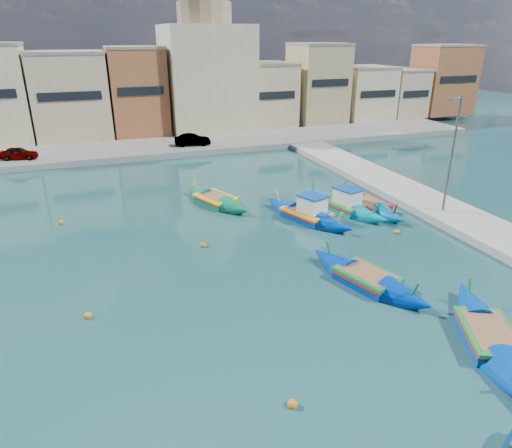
{
  "coord_description": "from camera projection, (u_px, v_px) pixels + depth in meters",
  "views": [
    {
      "loc": [
        -4.34,
        -16.81,
        11.52
      ],
      "look_at": [
        4.0,
        6.0,
        1.4
      ],
      "focal_mm": 32.0,
      "sensor_mm": 36.0,
      "label": 1
    }
  ],
  "objects": [
    {
      "name": "north_townhouses",
      "position": [
        182.0,
        93.0,
        54.7
      ],
      "size": [
        83.2,
        7.87,
        10.19
      ],
      "color": "tan",
      "rests_on": "ground"
    },
    {
      "name": "luzzu_cyan_south",
      "position": [
        367.0,
        280.0,
        22.65
      ],
      "size": [
        4.08,
        7.71,
        2.33
      ],
      "color": "#0033A2",
      "rests_on": "ground"
    },
    {
      "name": "mooring_buoys",
      "position": [
        204.0,
        250.0,
        26.16
      ],
      "size": [
        20.15,
        24.02,
        0.36
      ],
      "color": "orange",
      "rests_on": "ground"
    },
    {
      "name": "quay_street_lamp",
      "position": [
        451.0,
        155.0,
        29.44
      ],
      "size": [
        1.18,
        0.16,
        8.0
      ],
      "color": "#595B60",
      "rests_on": "ground"
    },
    {
      "name": "church_block",
      "position": [
        206.0,
        62.0,
        54.99
      ],
      "size": [
        10.0,
        10.0,
        19.1
      ],
      "color": "beige",
      "rests_on": "ground"
    },
    {
      "name": "luzzu_blue_cabin",
      "position": [
        307.0,
        215.0,
        30.52
      ],
      "size": [
        4.6,
        8.07,
        2.8
      ],
      "color": "#003DA8",
      "rests_on": "ground"
    },
    {
      "name": "parked_cars",
      "position": [
        52.0,
        150.0,
        43.85
      ],
      "size": [
        25.89,
        2.09,
        1.24
      ],
      "color": "#4C1919",
      "rests_on": "north_quay"
    },
    {
      "name": "north_quay",
      "position": [
        136.0,
        150.0,
        48.0
      ],
      "size": [
        80.0,
        8.0,
        0.6
      ],
      "primitive_type": "cube",
      "color": "gray",
      "rests_on": "ground"
    },
    {
      "name": "ground",
      "position": [
        218.0,
        313.0,
        20.38
      ],
      "size": [
        160.0,
        160.0,
        0.0
      ],
      "primitive_type": "plane",
      "color": "#123738",
      "rests_on": "ground"
    },
    {
      "name": "luzzu_green",
      "position": [
        216.0,
        201.0,
        33.34
      ],
      "size": [
        4.49,
        7.5,
        2.31
      ],
      "color": "#0B7452",
      "rests_on": "ground"
    },
    {
      "name": "luzzu_turquoise_cabin",
      "position": [
        342.0,
        206.0,
        32.22
      ],
      "size": [
        4.0,
        8.51,
        2.68
      ],
      "color": "#0090A4",
      "rests_on": "ground"
    },
    {
      "name": "luzzu_blue_south",
      "position": [
        489.0,
        339.0,
        18.27
      ],
      "size": [
        5.32,
        8.1,
        2.35
      ],
      "color": "#003DAD",
      "rests_on": "ground"
    },
    {
      "name": "luzzu_cyan_mid",
      "position": [
        368.0,
        206.0,
        32.42
      ],
      "size": [
        2.46,
        7.8,
        2.27
      ],
      "color": "#005DA0",
      "rests_on": "ground"
    }
  ]
}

